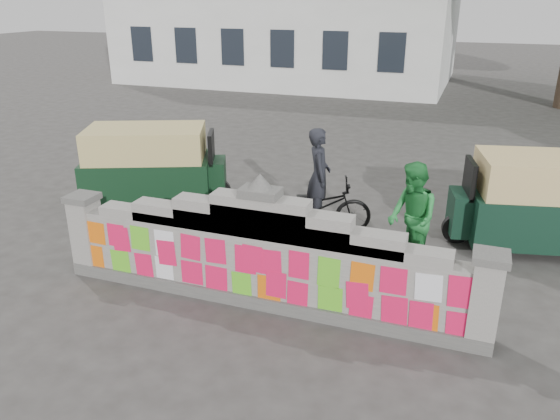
{
  "coord_description": "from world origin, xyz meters",
  "views": [
    {
      "loc": [
        2.64,
        -6.46,
        4.25
      ],
      "look_at": [
        -0.08,
        1.0,
        1.1
      ],
      "focal_mm": 35.0,
      "sensor_mm": 36.0,
      "label": 1
    }
  ],
  "objects": [
    {
      "name": "ground",
      "position": [
        0.0,
        0.0,
        0.0
      ],
      "size": [
        100.0,
        100.0,
        0.0
      ],
      "primitive_type": "plane",
      "color": "#383533",
      "rests_on": "ground"
    },
    {
      "name": "parapet_wall",
      "position": [
        -0.0,
        -0.01,
        0.75
      ],
      "size": [
        6.48,
        0.44,
        2.01
      ],
      "color": "#4C4C49",
      "rests_on": "ground"
    },
    {
      "name": "cyclist_bike",
      "position": [
        0.04,
        2.76,
        0.52
      ],
      "size": [
        2.12,
        1.33,
        1.05
      ],
      "primitive_type": "imported",
      "rotation": [
        0.0,
        0.0,
        1.92
      ],
      "color": "black",
      "rests_on": "ground"
    },
    {
      "name": "cyclist_rider",
      "position": [
        0.04,
        2.76,
        0.89
      ],
      "size": [
        0.62,
        0.76,
        1.78
      ],
      "primitive_type": "imported",
      "rotation": [
        0.0,
        0.0,
        1.92
      ],
      "color": "black",
      "rests_on": "ground"
    },
    {
      "name": "pedestrian",
      "position": [
        1.86,
        1.85,
        0.91
      ],
      "size": [
        1.05,
        1.11,
        1.82
      ],
      "primitive_type": "imported",
      "rotation": [
        0.0,
        0.0,
        -1.01
      ],
      "color": "#248539",
      "rests_on": "ground"
    },
    {
      "name": "rickshaw_left",
      "position": [
        -3.72,
        3.02,
        0.87
      ],
      "size": [
        3.12,
        2.31,
        1.68
      ],
      "rotation": [
        0.0,
        0.0,
        0.4
      ],
      "color": "black",
      "rests_on": "ground"
    },
    {
      "name": "rickshaw_right",
      "position": [
        3.9,
        3.5,
        0.87
      ],
      "size": [
        3.12,
        1.92,
        1.67
      ],
      "rotation": [
        0.0,
        0.0,
        3.36
      ],
      "color": "black",
      "rests_on": "ground"
    }
  ]
}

